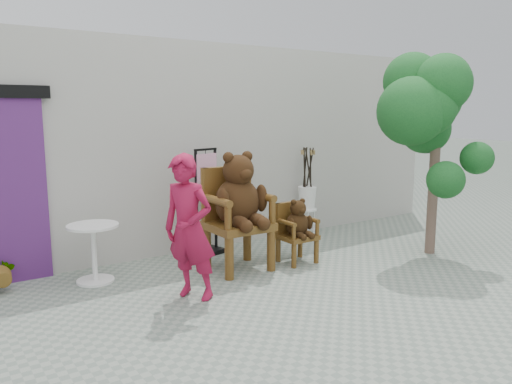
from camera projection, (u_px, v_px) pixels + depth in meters
ground_plane at (337, 299)px, 5.45m from camera, size 60.00×60.00×0.00m
back_wall at (201, 145)px, 7.75m from camera, size 9.00×1.00×3.00m
chair_big at (237, 202)px, 6.36m from camera, size 0.75×0.81×1.53m
chair_small at (297, 225)px, 6.71m from camera, size 0.46×0.47×0.88m
person at (190, 229)px, 5.26m from camera, size 0.63×0.70×1.60m
cafe_table at (94, 246)px, 5.93m from camera, size 0.60×0.60×0.70m
display_stand at (207, 214)px, 7.10m from camera, size 0.52×0.44×1.51m
stool_bucket at (307, 197)px, 8.11m from camera, size 0.32×0.32×1.45m
tree at (428, 103)px, 6.90m from camera, size 1.62×1.48×2.85m
potted_plant at (0, 272)px, 5.68m from camera, size 0.42×0.38×0.43m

